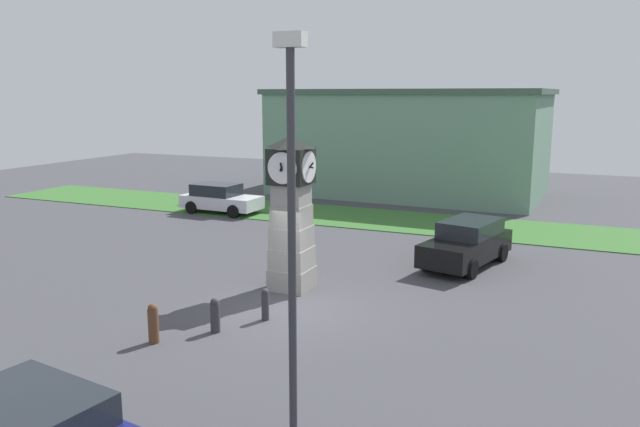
# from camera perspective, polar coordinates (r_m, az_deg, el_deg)

# --- Properties ---
(ground_plane) EXTENTS (70.60, 70.60, 0.00)m
(ground_plane) POSITION_cam_1_polar(r_m,az_deg,el_deg) (17.51, -2.56, -8.77)
(ground_plane) COLOR #424247
(clock_tower) EXTENTS (1.45, 1.42, 4.67)m
(clock_tower) POSITION_cam_1_polar(r_m,az_deg,el_deg) (18.75, -2.62, 0.04)
(clock_tower) COLOR gray
(clock_tower) RESTS_ON ground_plane
(bollard_near_tower) EXTENTS (0.25, 0.25, 0.98)m
(bollard_near_tower) POSITION_cam_1_polar(r_m,az_deg,el_deg) (15.66, -15.00, -9.64)
(bollard_near_tower) COLOR brown
(bollard_near_tower) RESTS_ON ground_plane
(bollard_mid_row) EXTENTS (0.24, 0.24, 0.89)m
(bollard_mid_row) POSITION_cam_1_polar(r_m,az_deg,el_deg) (16.01, -9.57, -9.12)
(bollard_mid_row) COLOR #333338
(bollard_mid_row) RESTS_ON ground_plane
(bollard_far_row) EXTENTS (0.20, 0.20, 0.86)m
(bollard_far_row) POSITION_cam_1_polar(r_m,az_deg,el_deg) (16.66, -5.03, -8.25)
(bollard_far_row) COLOR #333338
(bollard_far_row) RESTS_ON ground_plane
(car_far_lot) EXTENTS (2.63, 4.56, 1.58)m
(car_far_lot) POSITION_cam_1_polar(r_m,az_deg,el_deg) (22.22, 13.29, -2.64)
(car_far_lot) COLOR black
(car_far_lot) RESTS_ON ground_plane
(car_silver_hatch) EXTENTS (4.07, 1.95, 1.47)m
(car_silver_hatch) POSITION_cam_1_polar(r_m,az_deg,el_deg) (31.57, -9.13, 1.39)
(car_silver_hatch) COLOR silver
(car_silver_hatch) RESTS_ON ground_plane
(street_lamp_near_road) EXTENTS (0.50, 0.24, 6.84)m
(street_lamp_near_road) POSITION_cam_1_polar(r_m,az_deg,el_deg) (10.24, -2.61, -0.19)
(street_lamp_near_road) COLOR #333338
(street_lamp_near_road) RESTS_ON ground_plane
(warehouse_blue_far) EXTENTS (15.84, 9.45, 6.15)m
(warehouse_blue_far) POSITION_cam_1_polar(r_m,az_deg,el_deg) (37.67, 8.20, 6.52)
(warehouse_blue_far) COLOR gray
(warehouse_blue_far) RESTS_ON ground_plane
(grass_verge_far) EXTENTS (42.36, 4.87, 0.04)m
(grass_verge_far) POSITION_cam_1_polar(r_m,az_deg,el_deg) (30.02, 3.91, -0.40)
(grass_verge_far) COLOR #386B2D
(grass_verge_far) RESTS_ON ground_plane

